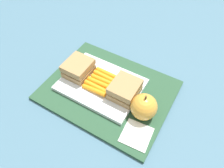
% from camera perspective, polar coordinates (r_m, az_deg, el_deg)
% --- Properties ---
extents(ground_plane, '(2.40, 2.40, 0.00)m').
position_cam_1_polar(ground_plane, '(0.63, -0.98, -1.98)').
color(ground_plane, '#42667A').
extents(lunchbag_mat, '(0.36, 0.28, 0.01)m').
position_cam_1_polar(lunchbag_mat, '(0.62, -0.99, -1.70)').
color(lunchbag_mat, '#284C33').
rests_on(lunchbag_mat, ground_plane).
extents(food_tray, '(0.23, 0.17, 0.01)m').
position_cam_1_polar(food_tray, '(0.62, -2.97, -0.15)').
color(food_tray, white).
rests_on(food_tray, lunchbag_mat).
extents(sandwich_half_left, '(0.07, 0.08, 0.04)m').
position_cam_1_polar(sandwich_half_left, '(0.64, -9.03, 4.23)').
color(sandwich_half_left, '#9E7A4C').
rests_on(sandwich_half_left, food_tray).
extents(sandwich_half_right, '(0.07, 0.08, 0.04)m').
position_cam_1_polar(sandwich_half_right, '(0.58, 3.47, -1.46)').
color(sandwich_half_right, '#9E7A4C').
rests_on(sandwich_half_right, food_tray).
extents(carrot_sticks_bundle, '(0.08, 0.09, 0.02)m').
position_cam_1_polar(carrot_sticks_bundle, '(0.61, -3.02, 0.63)').
color(carrot_sticks_bundle, orange).
rests_on(carrot_sticks_bundle, food_tray).
extents(apple, '(0.07, 0.07, 0.08)m').
position_cam_1_polar(apple, '(0.55, 8.54, -6.08)').
color(apple, gold).
rests_on(apple, lunchbag_mat).
extents(paper_napkin, '(0.08, 0.08, 0.00)m').
position_cam_1_polar(paper_napkin, '(0.54, 6.58, -13.41)').
color(paper_napkin, white).
rests_on(paper_napkin, lunchbag_mat).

